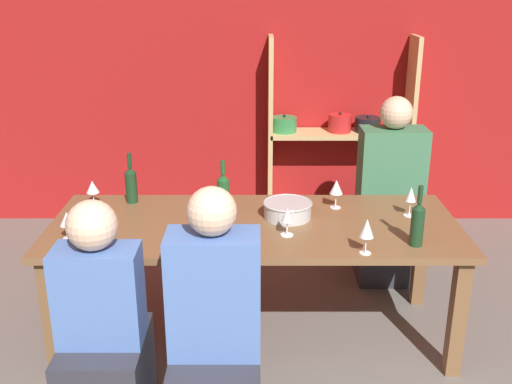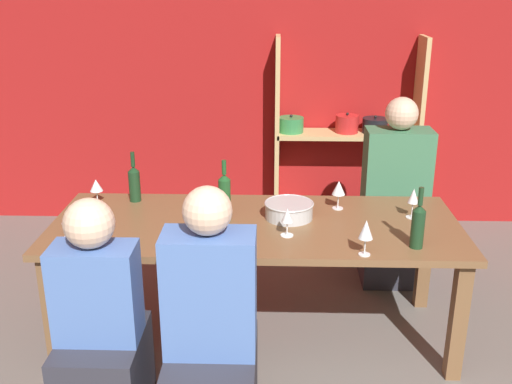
# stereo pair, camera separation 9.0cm
# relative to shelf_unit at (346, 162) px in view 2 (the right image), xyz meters

# --- Properties ---
(wall_back_red) EXTENTS (8.80, 0.06, 2.70)m
(wall_back_red) POSITION_rel_shelf_unit_xyz_m (-0.78, 0.20, 0.76)
(wall_back_red) COLOR #A31919
(wall_back_red) RESTS_ON ground_plane
(shelf_unit) EXTENTS (1.18, 0.30, 1.62)m
(shelf_unit) POSITION_rel_shelf_unit_xyz_m (0.00, 0.00, 0.00)
(shelf_unit) COLOR tan
(shelf_unit) RESTS_ON ground_plane
(dining_table) EXTENTS (2.32, 0.92, 0.74)m
(dining_table) POSITION_rel_shelf_unit_xyz_m (-0.71, -1.68, 0.06)
(dining_table) COLOR brown
(dining_table) RESTS_ON ground_plane
(mixing_bowl) EXTENTS (0.29, 0.29, 0.10)m
(mixing_bowl) POSITION_rel_shelf_unit_xyz_m (-0.52, -1.60, 0.19)
(mixing_bowl) COLOR #B7BABC
(mixing_bowl) RESTS_ON dining_table
(wine_bottle_green) EXTENTS (0.07, 0.07, 0.33)m
(wine_bottle_green) POSITION_rel_shelf_unit_xyz_m (0.13, -1.98, 0.27)
(wine_bottle_green) COLOR #19381E
(wine_bottle_green) RESTS_ON dining_table
(wine_bottle_dark) EXTENTS (0.07, 0.07, 0.35)m
(wine_bottle_dark) POSITION_rel_shelf_unit_xyz_m (-0.89, -1.62, 0.29)
(wine_bottle_dark) COLOR #1E4C23
(wine_bottle_dark) RESTS_ON dining_table
(wine_bottle_amber) EXTENTS (0.07, 0.07, 0.32)m
(wine_bottle_amber) POSITION_rel_shelf_unit_xyz_m (-1.47, -1.35, 0.26)
(wine_bottle_amber) COLOR #19381E
(wine_bottle_amber) RESTS_ON dining_table
(wine_glass_red_a) EXTENTS (0.07, 0.07, 0.16)m
(wine_glass_red_a) POSITION_rel_shelf_unit_xyz_m (-1.01, -1.80, 0.26)
(wine_glass_red_a) COLOR white
(wine_glass_red_a) RESTS_ON dining_table
(wine_glass_white_a) EXTENTS (0.07, 0.07, 0.16)m
(wine_glass_white_a) POSITION_rel_shelf_unit_xyz_m (-0.53, -1.85, 0.25)
(wine_glass_white_a) COLOR white
(wine_glass_white_a) RESTS_ON dining_table
(wine_glass_red_b) EXTENTS (0.07, 0.07, 0.19)m
(wine_glass_red_b) POSITION_rel_shelf_unit_xyz_m (-0.15, -2.08, 0.28)
(wine_glass_red_b) COLOR white
(wine_glass_red_b) RESTS_ON dining_table
(wine_glass_red_c) EXTENTS (0.08, 0.08, 0.15)m
(wine_glass_red_c) POSITION_rel_shelf_unit_xyz_m (-1.70, -1.90, 0.25)
(wine_glass_red_c) COLOR white
(wine_glass_red_c) RESTS_ON dining_table
(wine_glass_red_d) EXTENTS (0.08, 0.08, 0.18)m
(wine_glass_red_d) POSITION_rel_shelf_unit_xyz_m (-0.22, -1.44, 0.27)
(wine_glass_red_d) COLOR white
(wine_glass_red_d) RESTS_ON dining_table
(wine_glass_red_e) EXTENTS (0.08, 0.08, 0.15)m
(wine_glass_red_e) POSITION_rel_shelf_unit_xyz_m (-1.70, -1.39, 0.25)
(wine_glass_red_e) COLOR white
(wine_glass_red_e) RESTS_ON dining_table
(wine_glass_white_b) EXTENTS (0.07, 0.07, 0.18)m
(wine_glass_white_b) POSITION_rel_shelf_unit_xyz_m (0.20, -1.57, 0.27)
(wine_glass_white_b) COLOR white
(wine_glass_white_b) RESTS_ON dining_table
(cell_phone) EXTENTS (0.16, 0.10, 0.01)m
(cell_phone) POSITION_rel_shelf_unit_xyz_m (-1.65, -1.65, 0.15)
(cell_phone) COLOR black
(cell_phone) RESTS_ON dining_table
(person_near_a) EXTENTS (0.38, 0.48, 1.16)m
(person_near_a) POSITION_rel_shelf_unit_xyz_m (-1.41, -2.44, -0.16)
(person_near_a) COLOR #2D2D38
(person_near_a) RESTS_ON ground_plane
(person_far_a) EXTENTS (0.45, 0.56, 1.30)m
(person_far_a) POSITION_rel_shelf_unit_xyz_m (0.25, -0.84, -0.12)
(person_far_a) COLOR #2D2D38
(person_far_a) RESTS_ON ground_plane
(person_near_b) EXTENTS (0.41, 0.51, 1.24)m
(person_near_b) POSITION_rel_shelf_unit_xyz_m (-0.89, -2.49, -0.14)
(person_near_b) COLOR #2D2D38
(person_near_b) RESTS_ON ground_plane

